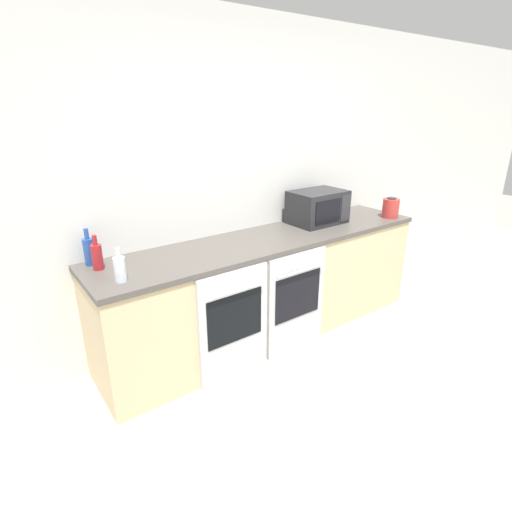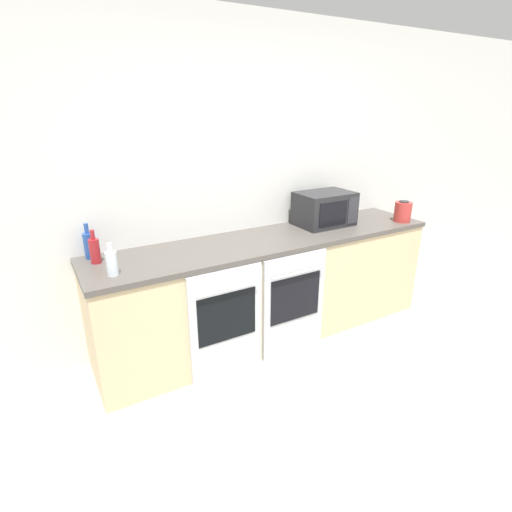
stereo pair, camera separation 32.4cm
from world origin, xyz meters
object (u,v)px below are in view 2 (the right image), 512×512
Objects in this scene: oven_right at (294,304)px; bottle_clear at (112,263)px; microwave at (324,209)px; bottle_red at (95,250)px; bottle_blue at (89,245)px; oven_left at (227,323)px; kettle at (403,212)px.

bottle_clear is (-1.29, 0.19, 0.55)m from oven_right.
microwave is 2.10× the size of bottle_red.
microwave is 1.94× the size of bottle_blue.
bottle_clear is at bearing -173.03° from microwave.
bottle_red is 0.92× the size of bottle_blue.
bottle_clear is at bearing -78.84° from bottle_red.
oven_right is at bearing 0.00° from oven_left.
oven_right is 1.59m from bottle_blue.
oven_left is at bearing -31.66° from bottle_red.
microwave is at bearing 19.21° from oven_left.
kettle is (2.66, -0.32, -0.00)m from bottle_red.
kettle is (2.68, -0.44, -0.01)m from bottle_blue.
kettle is at bearing -6.93° from bottle_red.
microwave is 1.95m from bottle_red.
oven_left is 1.99m from kettle.
bottle_red reaches higher than oven_right.
oven_right is 3.33× the size of bottle_blue.
bottle_blue is (-0.77, 0.58, 0.56)m from oven_left.
bottle_blue is 1.33× the size of kettle.
microwave is at bearing -4.71° from bottle_blue.
bottle_red reaches higher than oven_left.
oven_left is 1.00× the size of oven_right.
oven_left is 1.41m from microwave.
oven_left is at bearing -36.92° from bottle_blue.
oven_right is 4.42× the size of kettle.
microwave reaches higher than oven_left.
microwave is (1.20, 0.42, 0.61)m from oven_left.
bottle_red is (-0.75, 0.46, 0.56)m from oven_left.
bottle_blue is (-1.37, 0.58, 0.56)m from oven_right.
microwave is 0.76m from kettle.
bottle_clear is at bearing 165.11° from oven_left.
bottle_blue reaches higher than oven_left.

